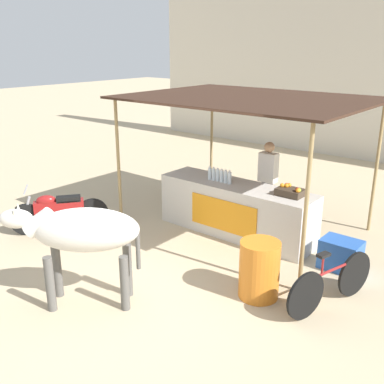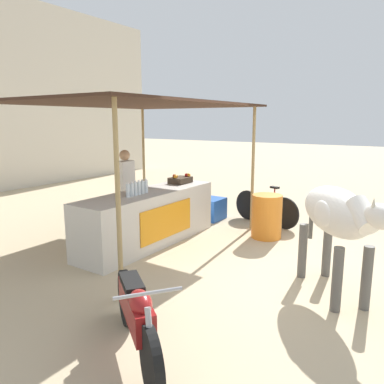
{
  "view_description": "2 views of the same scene",
  "coord_description": "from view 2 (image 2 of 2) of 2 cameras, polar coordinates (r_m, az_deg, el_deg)",
  "views": [
    {
      "loc": [
        4.31,
        -4.32,
        3.4
      ],
      "look_at": [
        -0.13,
        1.08,
        1.08
      ],
      "focal_mm": 42.0,
      "sensor_mm": 36.0,
      "label": 1
    },
    {
      "loc": [
        -4.99,
        -2.06,
        2.21
      ],
      "look_at": [
        0.33,
        1.49,
        0.97
      ],
      "focal_mm": 35.0,
      "sensor_mm": 36.0,
      "label": 2
    }
  ],
  "objects": [
    {
      "name": "stall_counter",
      "position": [
        6.78,
        -6.54,
        -3.91
      ],
      "size": [
        3.0,
        0.82,
        0.96
      ],
      "color": "beige",
      "rests_on": "ground"
    },
    {
      "name": "vendor_behind_counter",
      "position": [
        7.34,
        -10.05,
        0.1
      ],
      "size": [
        0.34,
        0.22,
        1.65
      ],
      "color": "#383842",
      "rests_on": "ground"
    },
    {
      "name": "ground_plane",
      "position": [
        5.83,
        10.66,
        -11.51
      ],
      "size": [
        60.0,
        60.0,
        0.0
      ],
      "primitive_type": "plane",
      "color": "tan"
    },
    {
      "name": "cooler_box",
      "position": [
        8.42,
        3.1,
        -2.6
      ],
      "size": [
        0.6,
        0.44,
        0.48
      ],
      "primitive_type": "cube",
      "color": "blue",
      "rests_on": "ground"
    },
    {
      "name": "motorcycle_parked",
      "position": [
        3.7,
        -8.45,
        -17.91
      ],
      "size": [
        1.14,
        1.49,
        0.9
      ],
      "color": "black",
      "rests_on": "ground"
    },
    {
      "name": "bicycle_leaning",
      "position": [
        8.18,
        11.16,
        -2.43
      ],
      "size": [
        0.49,
        1.61,
        0.85
      ],
      "color": "black",
      "rests_on": "ground"
    },
    {
      "name": "fruit_crate",
      "position": [
        7.51,
        -1.78,
        1.92
      ],
      "size": [
        0.44,
        0.32,
        0.18
      ],
      "color": "#3F3326",
      "rests_on": "stall_counter"
    },
    {
      "name": "cow",
      "position": [
        4.99,
        21.27,
        -3.43
      ],
      "size": [
        1.62,
        1.46,
        1.44
      ],
      "color": "silver",
      "rests_on": "ground"
    },
    {
      "name": "stall_awning",
      "position": [
        6.76,
        -8.91,
        12.47
      ],
      "size": [
        4.2,
        3.2,
        2.5
      ],
      "color": "#382319",
      "rests_on": "ground"
    },
    {
      "name": "water_barrel",
      "position": [
        7.23,
        11.31,
        -3.65
      ],
      "size": [
        0.56,
        0.56,
        0.83
      ],
      "primitive_type": "cylinder",
      "color": "orange",
      "rests_on": "ground"
    },
    {
      "name": "water_bottle_row",
      "position": [
        6.37,
        -8.36,
        0.56
      ],
      "size": [
        0.52,
        0.07,
        0.25
      ],
      "color": "silver",
      "rests_on": "stall_counter"
    }
  ]
}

